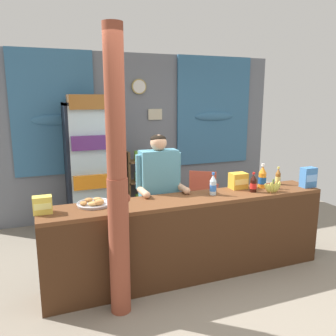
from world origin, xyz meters
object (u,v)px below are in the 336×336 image
(stall_counter, at_px, (194,232))
(soda_bottle_iced_tea, at_px, (278,177))
(snack_box_choco_powder, at_px, (238,181))
(shopkeeper, at_px, (159,184))
(snack_box_instant_noodle, at_px, (42,205))
(snack_box_biscuit, at_px, (308,177))
(drink_fridge, at_px, (89,158))
(timber_post, at_px, (117,184))
(soda_bottle_orange_soda, at_px, (262,178))
(soda_bottle_cola, at_px, (253,184))
(soda_bottle_water, at_px, (213,185))
(bottle_shelf_rack, at_px, (141,183))
(plastic_lawn_chair, at_px, (203,192))
(banana_bunch, at_px, (273,187))
(pastry_tray, at_px, (94,203))

(stall_counter, distance_m, soda_bottle_iced_tea, 1.36)
(snack_box_choco_powder, bearing_deg, shopkeeper, 164.11)
(snack_box_instant_noodle, relative_size, snack_box_choco_powder, 0.88)
(shopkeeper, xyz_separation_m, snack_box_biscuit, (1.74, -0.51, 0.04))
(shopkeeper, relative_size, soda_bottle_iced_tea, 7.01)
(drink_fridge, height_order, snack_box_instant_noodle, drink_fridge)
(timber_post, distance_m, soda_bottle_iced_tea, 2.22)
(soda_bottle_orange_soda, relative_size, soda_bottle_cola, 1.27)
(snack_box_biscuit, bearing_deg, shopkeeper, 163.68)
(soda_bottle_water, height_order, snack_box_instant_noodle, soda_bottle_water)
(timber_post, height_order, drink_fridge, timber_post)
(stall_counter, xyz_separation_m, timber_post, (-0.88, -0.27, 0.68))
(soda_bottle_water, bearing_deg, snack_box_biscuit, -5.39)
(bottle_shelf_rack, relative_size, soda_bottle_orange_soda, 3.86)
(stall_counter, bearing_deg, bottle_shelf_rack, 89.08)
(drink_fridge, bearing_deg, plastic_lawn_chair, -10.60)
(snack_box_biscuit, distance_m, banana_bunch, 0.56)
(stall_counter, height_order, drink_fridge, drink_fridge)
(snack_box_biscuit, relative_size, banana_bunch, 0.88)
(banana_bunch, bearing_deg, bottle_shelf_rack, 113.37)
(shopkeeper, height_order, snack_box_biscuit, shopkeeper)
(soda_bottle_cola, relative_size, pastry_tray, 0.67)
(timber_post, relative_size, soda_bottle_iced_tea, 11.53)
(bottle_shelf_rack, distance_m, pastry_tray, 2.20)
(shopkeeper, distance_m, soda_bottle_orange_soda, 1.24)
(soda_bottle_iced_tea, bearing_deg, snack_box_instant_noodle, -177.86)
(drink_fridge, height_order, soda_bottle_water, drink_fridge)
(shopkeeper, height_order, soda_bottle_iced_tea, shopkeeper)
(plastic_lawn_chair, distance_m, soda_bottle_iced_tea, 1.47)
(bottle_shelf_rack, relative_size, shopkeeper, 0.72)
(stall_counter, relative_size, snack_box_choco_powder, 16.06)
(bottle_shelf_rack, bearing_deg, snack_box_instant_noodle, -127.89)
(plastic_lawn_chair, height_order, snack_box_biscuit, snack_box_biscuit)
(stall_counter, xyz_separation_m, snack_box_biscuit, (1.52, 0.01, 0.47))
(timber_post, distance_m, shopkeeper, 1.06)
(snack_box_instant_noodle, xyz_separation_m, pastry_tray, (0.49, 0.08, -0.06))
(plastic_lawn_chair, xyz_separation_m, soda_bottle_cola, (-0.14, -1.52, 0.51))
(soda_bottle_water, bearing_deg, soda_bottle_iced_tea, 6.89)
(banana_bunch, bearing_deg, plastic_lawn_chair, 91.94)
(snack_box_instant_noodle, bearing_deg, plastic_lawn_chair, 30.71)
(plastic_lawn_chair, bearing_deg, snack_box_choco_powder, -99.37)
(stall_counter, xyz_separation_m, soda_bottle_cola, (0.77, 0.06, 0.45))
(stall_counter, bearing_deg, snack_box_choco_powder, 20.19)
(snack_box_choco_powder, distance_m, banana_bunch, 0.40)
(timber_post, xyz_separation_m, soda_bottle_orange_soda, (1.86, 0.45, -0.20))
(snack_box_biscuit, bearing_deg, plastic_lawn_chair, 111.12)
(drink_fridge, xyz_separation_m, snack_box_instant_noodle, (-0.69, -1.76, -0.10))
(banana_bunch, bearing_deg, pastry_tray, 172.69)
(snack_box_instant_noodle, bearing_deg, banana_bunch, -4.10)
(soda_bottle_orange_soda, distance_m, snack_box_instant_noodle, 2.49)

